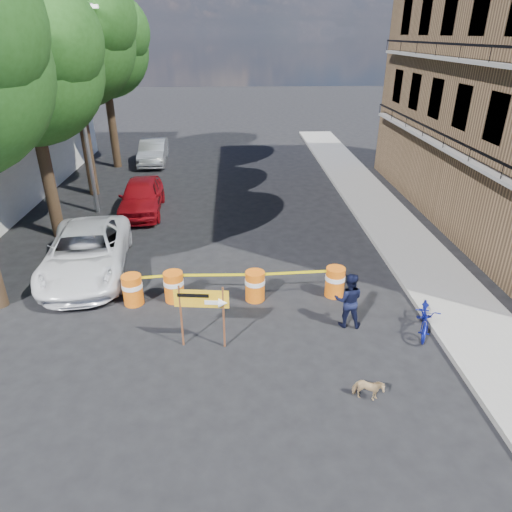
{
  "coord_description": "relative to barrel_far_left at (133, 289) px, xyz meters",
  "views": [
    {
      "loc": [
        -0.04,
        -9.42,
        7.02
      ],
      "look_at": [
        0.52,
        2.19,
        1.3
      ],
      "focal_mm": 32.0,
      "sensor_mm": 36.0,
      "label": 1
    }
  ],
  "objects": [
    {
      "name": "barrel_far_right",
      "position": [
        5.83,
        0.18,
        0.0
      ],
      "size": [
        0.58,
        0.58,
        0.9
      ],
      "color": "#DC610C",
      "rests_on": "ground"
    },
    {
      "name": "sedan_red",
      "position": [
        -1.03,
        7.46,
        0.25
      ],
      "size": [
        1.96,
        4.32,
        1.44
      ],
      "primitive_type": "imported",
      "rotation": [
        0.0,
        0.0,
        0.06
      ],
      "color": "#A10D16",
      "rests_on": "ground"
    },
    {
      "name": "sidewalk_east",
      "position": [
        9.2,
        4.09,
        -0.4
      ],
      "size": [
        2.4,
        40.0,
        0.15
      ],
      "primitive_type": "cube",
      "color": "gray",
      "rests_on": "ground"
    },
    {
      "name": "dog",
      "position": [
        5.67,
        -4.1,
        -0.2
      ],
      "size": [
        0.71,
        0.47,
        0.55
      ],
      "primitive_type": "imported",
      "rotation": [
        0.0,
        0.0,
        1.28
      ],
      "color": "tan",
      "rests_on": "ground"
    },
    {
      "name": "bicycle",
      "position": [
        7.8,
        -1.71,
        0.37
      ],
      "size": [
        0.87,
        1.04,
        1.68
      ],
      "primitive_type": "imported",
      "rotation": [
        0.0,
        0.0,
        -0.37
      ],
      "color": "#121C98",
      "rests_on": "ground"
    },
    {
      "name": "pedestrian",
      "position": [
        5.85,
        -1.35,
        0.3
      ],
      "size": [
        0.83,
        0.7,
        1.53
      ],
      "primitive_type": "imported",
      "rotation": [
        0.0,
        0.0,
        2.97
      ],
      "color": "black",
      "rests_on": "ground"
    },
    {
      "name": "tree_mid_b",
      "position": [
        -3.73,
        10.09,
        6.24
      ],
      "size": [
        5.67,
        5.4,
        9.62
      ],
      "color": "#332316",
      "rests_on": "ground"
    },
    {
      "name": "barrel_mid_right",
      "position": [
        3.48,
        0.06,
        0.0
      ],
      "size": [
        0.58,
        0.58,
        0.9
      ],
      "color": "#DC610C",
      "rests_on": "ground"
    },
    {
      "name": "tree_mid_a",
      "position": [
        -3.74,
        5.09,
        5.53
      ],
      "size": [
        5.25,
        5.0,
        8.68
      ],
      "color": "#332316",
      "rests_on": "ground"
    },
    {
      "name": "tree_far",
      "position": [
        -3.74,
        15.09,
        5.74
      ],
      "size": [
        5.04,
        4.8,
        8.84
      ],
      "color": "#332316",
      "rests_on": "ground"
    },
    {
      "name": "barrel_far_left",
      "position": [
        0.0,
        0.0,
        0.0
      ],
      "size": [
        0.58,
        0.58,
        0.9
      ],
      "color": "#DC610C",
      "rests_on": "ground"
    },
    {
      "name": "suv_white",
      "position": [
        -1.8,
        1.96,
        0.26
      ],
      "size": [
        3.09,
        5.55,
        1.47
      ],
      "primitive_type": "imported",
      "rotation": [
        0.0,
        0.0,
        0.13
      ],
      "color": "white",
      "rests_on": "ground"
    },
    {
      "name": "sedan_silver",
      "position": [
        -1.8,
        15.73,
        0.21
      ],
      "size": [
        1.63,
        4.21,
        1.37
      ],
      "primitive_type": "imported",
      "rotation": [
        0.0,
        0.0,
        0.04
      ],
      "color": "#9EA1A5",
      "rests_on": "ground"
    },
    {
      "name": "detour_sign",
      "position": [
        2.27,
        -2.1,
        0.76
      ],
      "size": [
        1.31,
        0.29,
        1.69
      ],
      "rotation": [
        0.0,
        0.0,
        -0.11
      ],
      "color": "#592D19",
      "rests_on": "ground"
    },
    {
      "name": "streetlamp",
      "position": [
        -2.93,
        7.59,
        3.9
      ],
      "size": [
        1.25,
        0.18,
        8.0
      ],
      "color": "gray",
      "rests_on": "ground"
    },
    {
      "name": "ground",
      "position": [
        3.0,
        -1.91,
        -0.47
      ],
      "size": [
        120.0,
        120.0,
        0.0
      ],
      "primitive_type": "plane",
      "color": "black",
      "rests_on": "ground"
    },
    {
      "name": "barrel_mid_left",
      "position": [
        1.15,
        0.13,
        0.0
      ],
      "size": [
        0.58,
        0.58,
        0.9
      ],
      "color": "#DC610C",
      "rests_on": "ground"
    }
  ]
}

